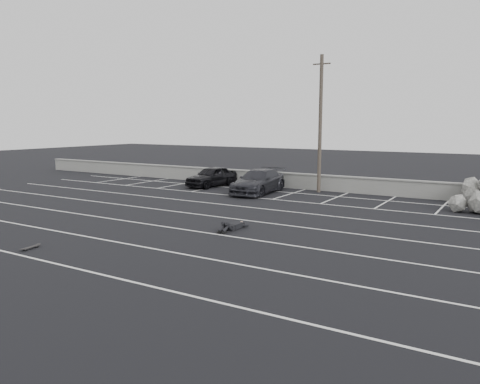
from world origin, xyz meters
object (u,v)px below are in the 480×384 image
Objects in this scene: car_left at (212,176)px; skateboard at (30,247)px; person at (236,223)px; utility_pole at (320,124)px; car_right at (258,181)px.

car_left is 5.94× the size of skateboard.
car_left is 13.52m from person.
skateboard is (-3.57, -18.52, -4.36)m from utility_pole.
utility_pole reaches higher than person.
car_left is 1.86× the size of person.
car_right is 2.29× the size of person.
skateboard is at bearing -70.26° from car_left.
utility_pole is (3.15, 2.47, 3.67)m from car_right.
car_left is at bearing 162.05° from car_right.
utility_pole is at bearing 17.10° from car_left.
car_right is at bearing 113.83° from person.
car_right is 0.60× the size of utility_pole.
car_right is at bearing 81.03° from skateboard.
car_left reaches higher than person.
person is at bearing -85.33° from utility_pole.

